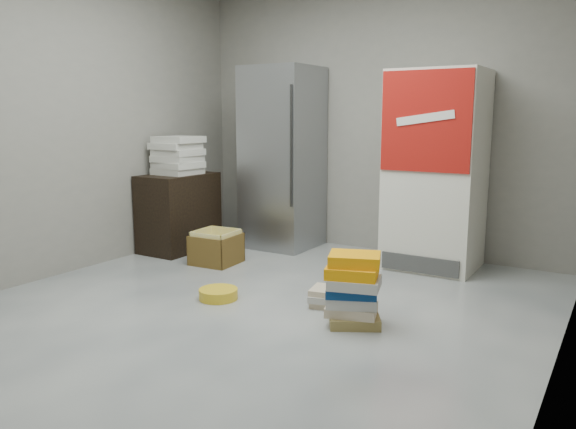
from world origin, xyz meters
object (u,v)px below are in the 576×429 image
(steel_fridge, at_px, (283,158))
(phonebook_stack_main, at_px, (353,290))
(coke_cooler, at_px, (436,170))
(wood_shelf, at_px, (179,212))
(cardboard_box, at_px, (216,250))

(steel_fridge, height_order, phonebook_stack_main, steel_fridge)
(coke_cooler, bearing_deg, steel_fridge, 179.82)
(wood_shelf, bearing_deg, cardboard_box, -19.48)
(coke_cooler, relative_size, wood_shelf, 2.25)
(steel_fridge, bearing_deg, wood_shelf, -138.69)
(coke_cooler, relative_size, phonebook_stack_main, 3.65)
(steel_fridge, bearing_deg, cardboard_box, -98.45)
(steel_fridge, xyz_separation_m, wood_shelf, (-0.83, -0.73, -0.55))
(coke_cooler, distance_m, wood_shelf, 2.63)
(wood_shelf, height_order, cardboard_box, wood_shelf)
(coke_cooler, relative_size, cardboard_box, 4.25)
(phonebook_stack_main, relative_size, cardboard_box, 1.17)
(wood_shelf, xyz_separation_m, phonebook_stack_main, (2.48, -1.03, -0.15))
(coke_cooler, distance_m, phonebook_stack_main, 1.87)
(steel_fridge, height_order, cardboard_box, steel_fridge)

